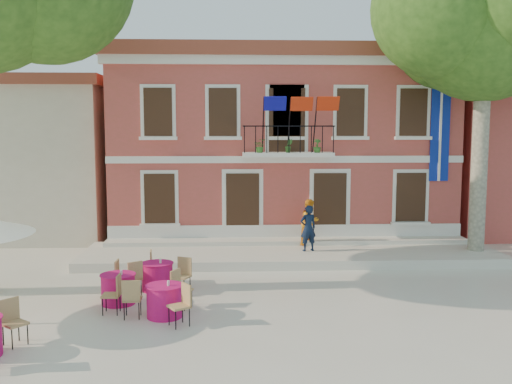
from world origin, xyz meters
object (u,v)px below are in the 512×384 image
object	(u,v)px
pedestrian_navy	(308,228)
pedestrian_orange	(310,222)
cafe_table_1	(165,299)
plane_tree_east	(486,19)
cafe_table_3	(157,275)
cafe_table_0	(118,288)

from	to	relation	value
pedestrian_navy	pedestrian_orange	bearing A→B (deg)	-118.29
pedestrian_navy	cafe_table_1	xyz separation A→B (m)	(-4.17, -5.71, -0.65)
pedestrian_navy	pedestrian_orange	world-z (taller)	pedestrian_orange
plane_tree_east	pedestrian_orange	distance (m)	8.88
pedestrian_orange	cafe_table_1	world-z (taller)	pedestrian_orange
pedestrian_navy	cafe_table_3	size ratio (longest dim) A/B	0.84
cafe_table_0	cafe_table_1	bearing A→B (deg)	-39.38
pedestrian_navy	pedestrian_orange	size ratio (longest dim) A/B	0.95
cafe_table_0	cafe_table_1	world-z (taller)	same
pedestrian_orange	cafe_table_1	size ratio (longest dim) A/B	0.88
cafe_table_0	cafe_table_1	xyz separation A→B (m)	(1.29, -1.06, 0.01)
cafe_table_0	cafe_table_1	size ratio (longest dim) A/B	1.03
plane_tree_east	cafe_table_1	bearing A→B (deg)	-150.52
plane_tree_east	pedestrian_orange	size ratio (longest dim) A/B	6.57
cafe_table_0	cafe_table_3	distance (m)	1.45
plane_tree_east	pedestrian_navy	world-z (taller)	plane_tree_east
pedestrian_orange	cafe_table_3	distance (m)	6.56
pedestrian_navy	pedestrian_orange	xyz separation A→B (m)	(0.20, 0.92, 0.04)
plane_tree_east	pedestrian_orange	world-z (taller)	plane_tree_east
pedestrian_orange	cafe_table_0	bearing A→B (deg)	-175.73
plane_tree_east	cafe_table_1	distance (m)	13.66
plane_tree_east	pedestrian_navy	bearing A→B (deg)	178.92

